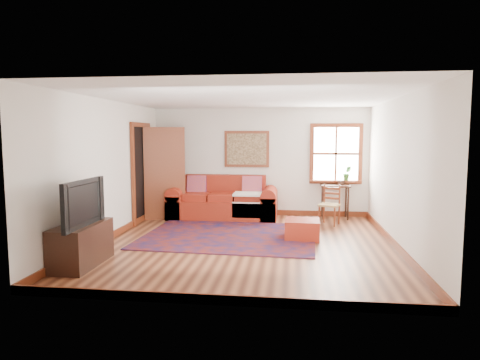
# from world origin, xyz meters

# --- Properties ---
(ground) EXTENTS (5.50, 5.50, 0.00)m
(ground) POSITION_xyz_m (0.00, 0.00, 0.00)
(ground) COLOR #482013
(ground) RESTS_ON ground
(room_envelope) EXTENTS (5.04, 5.54, 2.52)m
(room_envelope) POSITION_xyz_m (0.00, 0.02, 1.65)
(room_envelope) COLOR silver
(room_envelope) RESTS_ON ground
(window) EXTENTS (1.18, 0.20, 1.38)m
(window) POSITION_xyz_m (1.78, 2.70, 1.31)
(window) COLOR white
(window) RESTS_ON ground
(doorway) EXTENTS (0.89, 1.08, 2.14)m
(doorway) POSITION_xyz_m (-2.21, 1.78, 1.07)
(doorway) COLOR black
(doorway) RESTS_ON ground
(framed_artwork) EXTENTS (1.05, 0.07, 0.85)m
(framed_artwork) POSITION_xyz_m (-0.30, 2.71, 1.55)
(framed_artwork) COLOR maroon
(framed_artwork) RESTS_ON ground
(persian_rug) EXTENTS (3.25, 2.65, 0.02)m
(persian_rug) POSITION_xyz_m (-0.38, 0.48, 0.01)
(persian_rug) COLOR #5F160D
(persian_rug) RESTS_ON ground
(red_leather_sofa) EXTENTS (2.43, 1.00, 0.95)m
(red_leather_sofa) POSITION_xyz_m (-0.78, 2.28, 0.32)
(red_leather_sofa) COLOR maroon
(red_leather_sofa) RESTS_ON ground
(red_ottoman) EXTENTS (0.63, 0.63, 0.35)m
(red_ottoman) POSITION_xyz_m (0.96, 0.47, 0.17)
(red_ottoman) COLOR maroon
(red_ottoman) RESTS_ON ground
(side_table) EXTENTS (0.64, 0.48, 0.76)m
(side_table) POSITION_xyz_m (1.73, 2.49, 0.64)
(side_table) COLOR black
(side_table) RESTS_ON ground
(ladder_back_chair) EXTENTS (0.50, 0.49, 0.84)m
(ladder_back_chair) POSITION_xyz_m (1.57, 1.81, 0.45)
(ladder_back_chair) COLOR tan
(ladder_back_chair) RESTS_ON ground
(media_cabinet) EXTENTS (0.49, 1.10, 0.60)m
(media_cabinet) POSITION_xyz_m (-2.24, -1.54, 0.30)
(media_cabinet) COLOR black
(media_cabinet) RESTS_ON ground
(television) EXTENTS (0.15, 1.14, 0.66)m
(television) POSITION_xyz_m (-2.22, -1.68, 0.93)
(television) COLOR black
(television) RESTS_ON media_cabinet
(candle_hurricane) EXTENTS (0.12, 0.12, 0.18)m
(candle_hurricane) POSITION_xyz_m (-2.19, -1.15, 0.69)
(candle_hurricane) COLOR silver
(candle_hurricane) RESTS_ON media_cabinet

